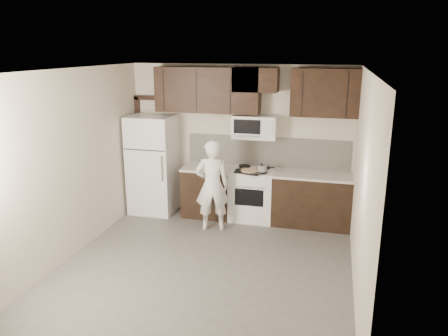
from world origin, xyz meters
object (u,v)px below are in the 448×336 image
at_px(refrigerator, 153,164).
at_px(stove, 252,194).
at_px(microwave, 255,127).
at_px(person, 212,186).

bearing_deg(refrigerator, stove, 1.51).
bearing_deg(microwave, person, -127.35).
height_order(microwave, refrigerator, microwave).
bearing_deg(refrigerator, microwave, 5.15).
xyz_separation_m(stove, refrigerator, (-1.85, -0.05, 0.44)).
relative_size(stove, refrigerator, 0.52).
distance_m(microwave, person, 1.28).
height_order(refrigerator, person, refrigerator).
bearing_deg(microwave, refrigerator, -174.85).
bearing_deg(refrigerator, person, -23.92).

